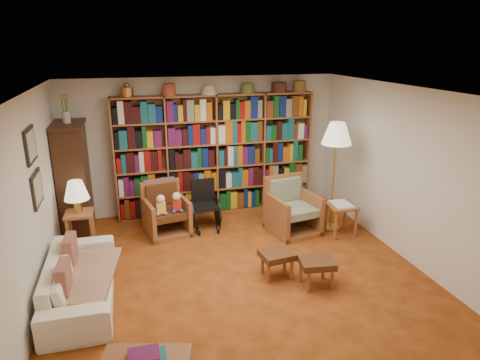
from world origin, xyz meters
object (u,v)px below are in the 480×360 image
object	(u,v)px
wheelchair	(205,206)
footstool_b	(317,264)
floor_lamp	(337,138)
armchair_sage	(291,210)
armchair_leather	(166,212)
footstool_a	(277,256)
sofa	(81,278)
side_table_papers	(341,210)
side_table_lamp	(80,223)

from	to	relation	value
wheelchair	footstool_b	xyz separation A→B (m)	(1.07, -2.25, -0.07)
floor_lamp	armchair_sage	bearing A→B (deg)	169.39
armchair_leather	armchair_sage	distance (m)	2.11
armchair_leather	footstool_a	size ratio (longest dim) A/B	1.80
armchair_sage	wheelchair	world-z (taller)	armchair_sage
sofa	footstool_a	xyz separation A→B (m)	(2.53, -0.12, 0.02)
floor_lamp	armchair_leather	bearing A→B (deg)	167.38
armchair_sage	wheelchair	xyz separation A→B (m)	(-1.39, 0.51, 0.03)
armchair_leather	side_table_papers	xyz separation A→B (m)	(2.79, -0.87, 0.07)
armchair_sage	footstool_a	world-z (taller)	armchair_sage
armchair_sage	footstool_b	size ratio (longest dim) A/B	1.90
wheelchair	side_table_papers	distance (m)	2.31
armchair_leather	sofa	bearing A→B (deg)	-124.77
sofa	side_table_lamp	bearing A→B (deg)	4.35
armchair_leather	footstool_a	distance (m)	2.30
armchair_sage	footstool_a	xyz separation A→B (m)	(-0.75, -1.40, -0.05)
wheelchair	footstool_a	distance (m)	2.02
sofa	side_table_lamp	size ratio (longest dim) A/B	3.11
armchair_leather	floor_lamp	distance (m)	3.08
armchair_leather	footstool_b	bearing A→B (deg)	-52.15
armchair_leather	floor_lamp	bearing A→B (deg)	-12.62
floor_lamp	wheelchair	bearing A→B (deg)	162.88
sofa	side_table_papers	size ratio (longest dim) A/B	3.55
side_table_lamp	armchair_leather	distance (m)	1.38
armchair_leather	footstool_a	xyz separation A→B (m)	(1.31, -1.89, -0.05)
armchair_leather	floor_lamp	world-z (taller)	floor_lamp
side_table_lamp	footstool_a	size ratio (longest dim) A/B	1.31
armchair_sage	floor_lamp	xyz separation A→B (m)	(0.69, -0.13, 1.24)
side_table_papers	side_table_lamp	bearing A→B (deg)	173.04
sofa	armchair_sage	size ratio (longest dim) A/B	2.12
wheelchair	footstool_a	xyz separation A→B (m)	(0.64, -1.92, -0.08)
armchair_leather	side_table_papers	size ratio (longest dim) A/B	1.57
footstool_a	sofa	bearing A→B (deg)	177.21
floor_lamp	footstool_a	world-z (taller)	floor_lamp
sofa	wheelchair	size ratio (longest dim) A/B	2.35
side_table_lamp	armchair_leather	size ratio (longest dim) A/B	0.73
sofa	side_table_papers	xyz separation A→B (m)	(4.02, 0.89, 0.14)
side_table_lamp	footstool_b	size ratio (longest dim) A/B	1.30
side_table_lamp	armchair_sage	world-z (taller)	armchair_sage
armchair_sage	wheelchair	distance (m)	1.48
wheelchair	floor_lamp	xyz separation A→B (m)	(2.08, -0.64, 1.22)
side_table_lamp	side_table_papers	bearing A→B (deg)	-6.96
floor_lamp	side_table_papers	distance (m)	1.19
floor_lamp	footstool_b	distance (m)	2.30
floor_lamp	footstool_a	size ratio (longest dim) A/B	3.84
side_table_lamp	wheelchair	distance (m)	2.03
side_table_lamp	armchair_sage	size ratio (longest dim) A/B	0.68
floor_lamp	footstool_b	world-z (taller)	floor_lamp
armchair_sage	footstool_a	distance (m)	1.59
armchair_leather	footstool_b	distance (m)	2.82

